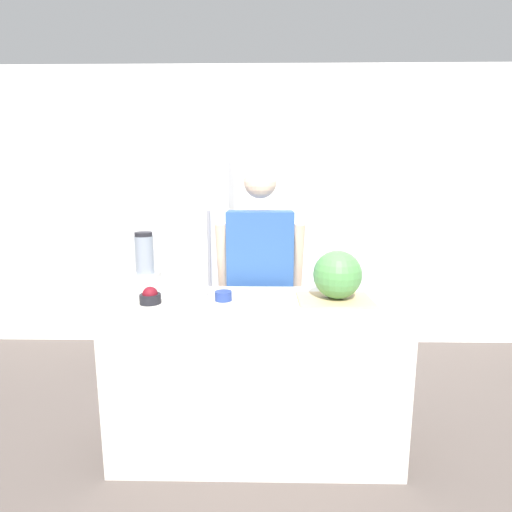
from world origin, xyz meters
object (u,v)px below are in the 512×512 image
refrigerator (189,263)px  person (260,286)px  bowl_cream (192,296)px  blender (145,268)px  bowl_small_blue (223,296)px  watermelon (337,275)px  bowl_cherries (150,297)px

refrigerator → person: size_ratio=1.04×
bowl_cream → blender: 0.37m
bowl_small_blue → blender: 0.51m
watermelon → bowl_cream: bearing=-176.4°
person → bowl_small_blue: 0.56m
refrigerator → blender: size_ratio=4.72×
bowl_small_blue → blender: size_ratio=0.26×
person → bowl_cream: (-0.38, -0.55, 0.09)m
refrigerator → bowl_cherries: bearing=-88.6°
refrigerator → bowl_small_blue: size_ratio=18.17×
refrigerator → bowl_cream: refrigerator is taller
watermelon → bowl_cream: size_ratio=1.51×
bowl_cream → bowl_small_blue: (0.17, 0.04, -0.01)m
bowl_cherries → bowl_cream: 0.23m
bowl_cherries → refrigerator: bearing=91.4°
bowl_cream → bowl_small_blue: bearing=13.2°
bowl_cherries → bowl_cream: bearing=5.5°
bowl_small_blue → person: bearing=68.4°
bowl_cream → person: bearing=55.9°
refrigerator → person: bearing=-49.5°
refrigerator → watermelon: size_ratio=6.44×
watermelon → bowl_cream: watermelon is taller
refrigerator → bowl_cherries: size_ratio=14.84×
bowl_cherries → bowl_small_blue: 0.40m
bowl_small_blue → blender: blender is taller
refrigerator → watermelon: refrigerator is taller
watermelon → bowl_cherries: 1.04m
person → bowl_small_blue: bearing=-111.6°
refrigerator → blender: bearing=-92.5°
watermelon → bowl_cream: 0.82m
watermelon → bowl_small_blue: watermelon is taller
person → blender: size_ratio=4.54×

